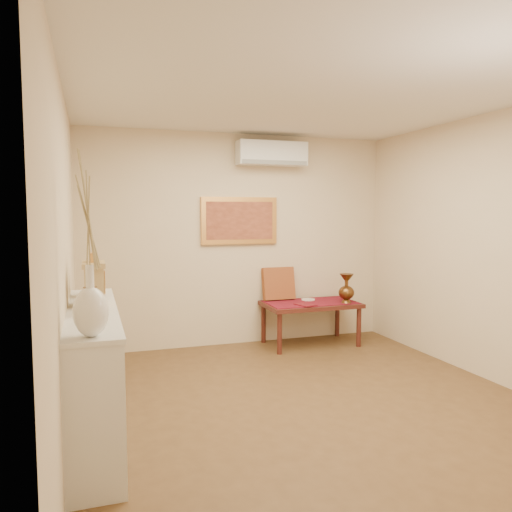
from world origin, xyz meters
name	(u,v)px	position (x,y,z in m)	size (l,w,h in m)	color
floor	(312,405)	(0.00, 0.00, 0.00)	(4.50, 4.50, 0.00)	brown
ceiling	(315,93)	(0.00, 0.00, 2.70)	(4.50, 4.50, 0.00)	silver
wall_back	(239,240)	(0.00, 2.25, 1.35)	(4.00, 0.02, 2.70)	beige
wall_left	(65,261)	(-2.00, 0.00, 1.35)	(0.02, 4.50, 2.70)	beige
wall_right	(497,248)	(2.00, 0.00, 1.35)	(0.02, 4.50, 2.70)	beige
white_vase	(89,246)	(-1.83, -0.89, 1.51)	(0.20, 0.20, 1.06)	white
candlestick	(94,310)	(-1.81, -0.54, 1.07)	(0.09, 0.09, 0.18)	silver
brass_urn_small	(90,297)	(-1.83, -0.19, 1.10)	(0.11, 0.11, 0.25)	brown
table_cloth	(311,302)	(0.85, 1.88, 0.55)	(1.14, 0.59, 0.01)	maroon
brass_urn_tall	(346,285)	(1.26, 1.68, 0.78)	(0.20, 0.20, 0.45)	brown
plate	(308,300)	(0.87, 2.01, 0.56)	(0.18, 0.18, 0.01)	white
menu	(305,305)	(0.69, 1.69, 0.56)	(0.18, 0.25, 0.01)	maroon
cushion	(278,284)	(0.52, 2.17, 0.77)	(0.43, 0.10, 0.43)	maroon
display_ledge	(93,372)	(-1.82, 0.00, 0.49)	(0.37, 2.02, 0.98)	silver
mantel_clock	(94,283)	(-1.80, 0.16, 1.15)	(0.17, 0.36, 0.41)	tan
wooden_chest	(94,282)	(-1.80, 0.61, 1.10)	(0.16, 0.21, 0.24)	tan
low_table	(311,307)	(0.85, 1.88, 0.48)	(1.20, 0.70, 0.55)	#4E1E17
painting	(239,221)	(0.00, 2.22, 1.60)	(1.00, 0.06, 0.60)	#D08F42
ac_unit	(272,154)	(0.40, 2.12, 2.45)	(0.90, 0.25, 0.30)	silver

